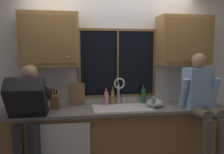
{
  "coord_description": "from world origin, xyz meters",
  "views": [
    {
      "loc": [
        -0.57,
        -3.46,
        1.73
      ],
      "look_at": [
        -0.04,
        -0.3,
        1.35
      ],
      "focal_mm": 37.74,
      "sensor_mm": 36.0,
      "label": 1
    }
  ],
  "objects_px": {
    "bottle_green_glass": "(113,97)",
    "knife_block": "(55,101)",
    "mixing_bowl": "(155,103)",
    "person_sitting_on_counter": "(201,96)",
    "bottle_tall_clear": "(106,98)",
    "bottle_amber_small": "(143,96)",
    "cutting_board": "(77,94)",
    "soap_dispenser": "(153,103)",
    "person_standing": "(27,115)"
  },
  "relations": [
    {
      "from": "bottle_green_glass",
      "to": "knife_block",
      "type": "bearing_deg",
      "value": -170.44
    },
    {
      "from": "mixing_bowl",
      "to": "person_sitting_on_counter",
      "type": "bearing_deg",
      "value": -23.33
    },
    {
      "from": "bottle_tall_clear",
      "to": "bottle_amber_small",
      "type": "distance_m",
      "value": 0.57
    },
    {
      "from": "person_sitting_on_counter",
      "to": "knife_block",
      "type": "relative_size",
      "value": 3.92
    },
    {
      "from": "knife_block",
      "to": "mixing_bowl",
      "type": "relative_size",
      "value": 1.34
    },
    {
      "from": "knife_block",
      "to": "bottle_amber_small",
      "type": "bearing_deg",
      "value": 6.52
    },
    {
      "from": "knife_block",
      "to": "person_sitting_on_counter",
      "type": "bearing_deg",
      "value": -9.89
    },
    {
      "from": "cutting_board",
      "to": "mixing_bowl",
      "type": "xyz_separation_m",
      "value": [
        1.1,
        -0.24,
        -0.11
      ]
    },
    {
      "from": "bottle_green_glass",
      "to": "soap_dispenser",
      "type": "bearing_deg",
      "value": -30.84
    },
    {
      "from": "bottle_tall_clear",
      "to": "person_standing",
      "type": "bearing_deg",
      "value": -153.62
    },
    {
      "from": "knife_block",
      "to": "bottle_amber_small",
      "type": "distance_m",
      "value": 1.3
    },
    {
      "from": "cutting_board",
      "to": "bottle_green_glass",
      "type": "bearing_deg",
      "value": -0.52
    },
    {
      "from": "soap_dispenser",
      "to": "bottle_tall_clear",
      "type": "relative_size",
      "value": 0.7
    },
    {
      "from": "bottle_green_glass",
      "to": "bottle_tall_clear",
      "type": "height_order",
      "value": "bottle_green_glass"
    },
    {
      "from": "person_standing",
      "to": "bottle_green_glass",
      "type": "height_order",
      "value": "person_standing"
    },
    {
      "from": "soap_dispenser",
      "to": "bottle_green_glass",
      "type": "distance_m",
      "value": 0.61
    },
    {
      "from": "soap_dispenser",
      "to": "bottle_amber_small",
      "type": "distance_m",
      "value": 0.33
    },
    {
      "from": "knife_block",
      "to": "mixing_bowl",
      "type": "xyz_separation_m",
      "value": [
        1.4,
        -0.1,
        -0.05
      ]
    },
    {
      "from": "person_standing",
      "to": "soap_dispenser",
      "type": "relative_size",
      "value": 8.65
    },
    {
      "from": "person_sitting_on_counter",
      "to": "person_standing",
      "type": "bearing_deg",
      "value": -179.16
    },
    {
      "from": "person_standing",
      "to": "person_sitting_on_counter",
      "type": "height_order",
      "value": "person_sitting_on_counter"
    },
    {
      "from": "soap_dispenser",
      "to": "bottle_amber_small",
      "type": "xyz_separation_m",
      "value": [
        -0.05,
        0.32,
        0.05
      ]
    },
    {
      "from": "mixing_bowl",
      "to": "bottle_amber_small",
      "type": "relative_size",
      "value": 0.85
    },
    {
      "from": "bottle_amber_small",
      "to": "person_standing",
      "type": "bearing_deg",
      "value": -161.77
    },
    {
      "from": "bottle_green_glass",
      "to": "bottle_tall_clear",
      "type": "xyz_separation_m",
      "value": [
        -0.1,
        -0.01,
        -0.01
      ]
    },
    {
      "from": "soap_dispenser",
      "to": "bottle_amber_small",
      "type": "bearing_deg",
      "value": 98.76
    },
    {
      "from": "bottle_green_glass",
      "to": "bottle_amber_small",
      "type": "relative_size",
      "value": 0.96
    },
    {
      "from": "person_standing",
      "to": "bottle_green_glass",
      "type": "distance_m",
      "value": 1.23
    },
    {
      "from": "soap_dispenser",
      "to": "mixing_bowl",
      "type": "bearing_deg",
      "value": 55.46
    },
    {
      "from": "bottle_green_glass",
      "to": "bottle_amber_small",
      "type": "distance_m",
      "value": 0.47
    },
    {
      "from": "soap_dispenser",
      "to": "bottle_green_glass",
      "type": "bearing_deg",
      "value": 149.16
    },
    {
      "from": "bottle_green_glass",
      "to": "bottle_tall_clear",
      "type": "distance_m",
      "value": 0.1
    },
    {
      "from": "cutting_board",
      "to": "bottle_green_glass",
      "type": "xyz_separation_m",
      "value": [
        0.52,
        -0.0,
        -0.05
      ]
    },
    {
      "from": "person_standing",
      "to": "mixing_bowl",
      "type": "height_order",
      "value": "person_standing"
    },
    {
      "from": "mixing_bowl",
      "to": "cutting_board",
      "type": "bearing_deg",
      "value": 167.53
    },
    {
      "from": "cutting_board",
      "to": "bottle_amber_small",
      "type": "distance_m",
      "value": 1.0
    },
    {
      "from": "cutting_board",
      "to": "soap_dispenser",
      "type": "height_order",
      "value": "cutting_board"
    },
    {
      "from": "mixing_bowl",
      "to": "bottle_amber_small",
      "type": "bearing_deg",
      "value": 112.17
    },
    {
      "from": "person_sitting_on_counter",
      "to": "cutting_board",
      "type": "height_order",
      "value": "person_sitting_on_counter"
    },
    {
      "from": "knife_block",
      "to": "mixing_bowl",
      "type": "distance_m",
      "value": 1.4
    },
    {
      "from": "cutting_board",
      "to": "bottle_amber_small",
      "type": "bearing_deg",
      "value": 0.27
    },
    {
      "from": "bottle_tall_clear",
      "to": "cutting_board",
      "type": "bearing_deg",
      "value": 178.09
    },
    {
      "from": "person_sitting_on_counter",
      "to": "bottle_amber_small",
      "type": "height_order",
      "value": "person_sitting_on_counter"
    },
    {
      "from": "person_standing",
      "to": "knife_block",
      "type": "relative_size",
      "value": 4.79
    },
    {
      "from": "mixing_bowl",
      "to": "soap_dispenser",
      "type": "xyz_separation_m",
      "value": [
        -0.05,
        -0.07,
        0.01
      ]
    },
    {
      "from": "person_sitting_on_counter",
      "to": "bottle_amber_small",
      "type": "bearing_deg",
      "value": 143.57
    },
    {
      "from": "person_sitting_on_counter",
      "to": "mixing_bowl",
      "type": "height_order",
      "value": "person_sitting_on_counter"
    },
    {
      "from": "mixing_bowl",
      "to": "bottle_green_glass",
      "type": "distance_m",
      "value": 0.62
    },
    {
      "from": "bottle_green_glass",
      "to": "cutting_board",
      "type": "bearing_deg",
      "value": 179.48
    },
    {
      "from": "person_sitting_on_counter",
      "to": "cutting_board",
      "type": "relative_size",
      "value": 3.72
    }
  ]
}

